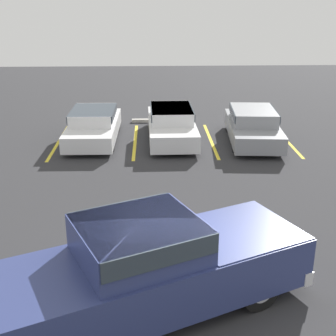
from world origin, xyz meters
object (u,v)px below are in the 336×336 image
parked_sedan_a (94,124)px  pickup_truck (155,266)px  wheel_stop_curb (154,121)px  parked_sedan_b (171,123)px  parked_sedan_c (253,125)px

parked_sedan_a → pickup_truck: bearing=13.0°
wheel_stop_curb → parked_sedan_b: bearing=-75.9°
pickup_truck → parked_sedan_a: pickup_truck is taller
wheel_stop_curb → parked_sedan_c: bearing=-39.0°
parked_sedan_c → parked_sedan_a: bearing=-89.7°
pickup_truck → parked_sedan_c: 10.95m
parked_sedan_b → pickup_truck: bearing=-4.9°
pickup_truck → parked_sedan_a: 10.89m
parked_sedan_c → wheel_stop_curb: (-3.81, 3.09, -0.61)m
parked_sedan_a → parked_sedan_c: (6.20, -0.42, 0.04)m
parked_sedan_a → wheel_stop_curb: parked_sedan_a is taller
parked_sedan_a → parked_sedan_c: bearing=87.0°
pickup_truck → parked_sedan_b: pickup_truck is taller
pickup_truck → parked_sedan_a: size_ratio=1.33×
parked_sedan_a → parked_sedan_b: size_ratio=0.95×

